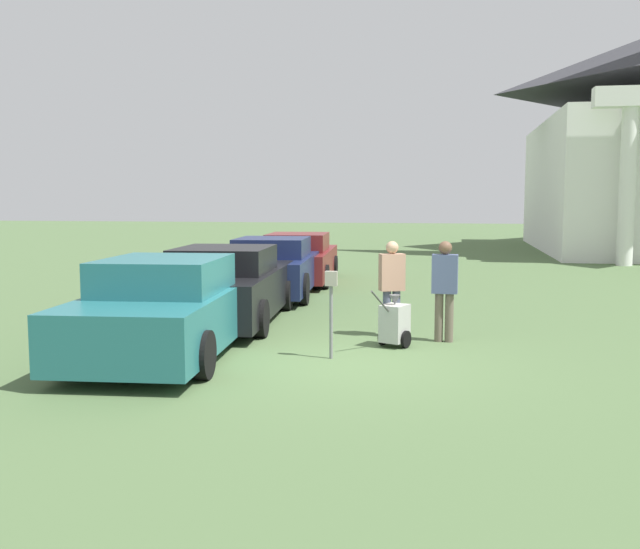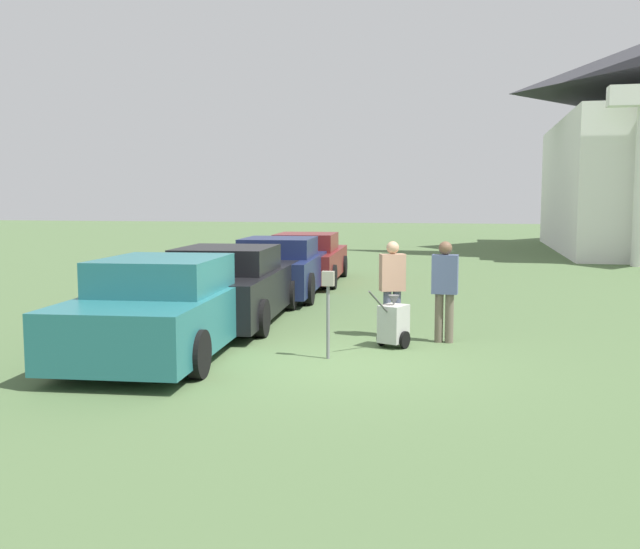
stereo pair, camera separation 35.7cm
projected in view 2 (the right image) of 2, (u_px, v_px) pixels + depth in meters
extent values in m
plane|color=#4C663D|center=(335.00, 362.00, 10.43)|extent=(120.00, 120.00, 0.00)
cube|color=#23666B|center=(168.00, 315.00, 11.05)|extent=(2.33, 5.09, 0.80)
cube|color=#23666B|center=(163.00, 274.00, 10.78)|extent=(1.87, 2.21, 0.51)
cylinder|color=black|center=(146.00, 314.00, 12.71)|extent=(0.23, 0.67, 0.66)
cylinder|color=black|center=(250.00, 316.00, 12.47)|extent=(0.23, 0.67, 0.66)
cylinder|color=black|center=(63.00, 350.00, 9.68)|extent=(0.23, 0.67, 0.66)
cylinder|color=black|center=(198.00, 354.00, 9.44)|extent=(0.23, 0.67, 0.66)
cube|color=black|center=(230.00, 291.00, 13.86)|extent=(2.34, 5.04, 0.81)
cube|color=black|center=(227.00, 259.00, 13.60)|extent=(1.87, 2.19, 0.47)
cylinder|color=black|center=(205.00, 293.00, 15.51)|extent=(0.23, 0.67, 0.66)
cylinder|color=black|center=(291.00, 295.00, 15.27)|extent=(0.23, 0.67, 0.66)
cylinder|color=black|center=(155.00, 316.00, 12.52)|extent=(0.23, 0.67, 0.66)
cylinder|color=black|center=(262.00, 318.00, 12.27)|extent=(0.23, 0.67, 0.66)
cube|color=#19234C|center=(280.00, 272.00, 17.50)|extent=(2.25, 4.74, 0.78)
cube|color=#19234C|center=(279.00, 247.00, 17.25)|extent=(1.81, 2.06, 0.45)
cylinder|color=black|center=(256.00, 274.00, 19.05)|extent=(0.24, 0.74, 0.73)
cylinder|color=black|center=(325.00, 275.00, 18.81)|extent=(0.24, 0.74, 0.73)
cylinder|color=black|center=(229.00, 288.00, 16.24)|extent=(0.24, 0.74, 0.73)
cylinder|color=black|center=(309.00, 289.00, 16.00)|extent=(0.24, 0.74, 0.73)
cube|color=maroon|center=(307.00, 263.00, 20.38)|extent=(2.22, 4.97, 0.74)
cube|color=maroon|center=(306.00, 242.00, 20.12)|extent=(1.77, 2.16, 0.48)
cylinder|color=black|center=(286.00, 265.00, 22.00)|extent=(0.23, 0.66, 0.65)
cylinder|color=black|center=(344.00, 266.00, 21.77)|extent=(0.23, 0.66, 0.65)
cylinder|color=black|center=(266.00, 276.00, 19.04)|extent=(0.23, 0.66, 0.65)
cylinder|color=black|center=(333.00, 277.00, 18.81)|extent=(0.23, 0.66, 0.65)
cylinder|color=slate|center=(328.00, 322.00, 10.60)|extent=(0.05, 0.05, 1.10)
cube|color=gray|center=(328.00, 279.00, 10.53)|extent=(0.18, 0.09, 0.22)
cylinder|color=#515670|center=(397.00, 314.00, 12.31)|extent=(0.14, 0.14, 0.80)
cylinder|color=#515670|center=(387.00, 314.00, 12.28)|extent=(0.14, 0.14, 0.80)
cube|color=tan|center=(392.00, 272.00, 12.22)|extent=(0.47, 0.36, 0.64)
sphere|color=tan|center=(393.00, 248.00, 12.17)|extent=(0.22, 0.22, 0.22)
cylinder|color=#665B4C|center=(449.00, 318.00, 11.79)|extent=(0.14, 0.14, 0.82)
cylinder|color=#665B4C|center=(439.00, 318.00, 11.84)|extent=(0.14, 0.14, 0.82)
cube|color=#4C597F|center=(445.00, 274.00, 11.74)|extent=(0.43, 0.24, 0.65)
sphere|color=brown|center=(445.00, 248.00, 11.69)|extent=(0.22, 0.22, 0.22)
cube|color=#B2B2AD|center=(394.00, 323.00, 11.44)|extent=(0.51, 0.55, 0.60)
cone|color=#59595B|center=(394.00, 300.00, 11.40)|extent=(0.18, 0.18, 0.16)
cylinder|color=#4C4C4C|center=(379.00, 302.00, 11.02)|extent=(0.26, 0.55, 0.43)
cylinder|color=black|center=(382.00, 337.00, 11.59)|extent=(0.16, 0.28, 0.28)
cylinder|color=black|center=(405.00, 340.00, 11.35)|extent=(0.16, 0.28, 0.28)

